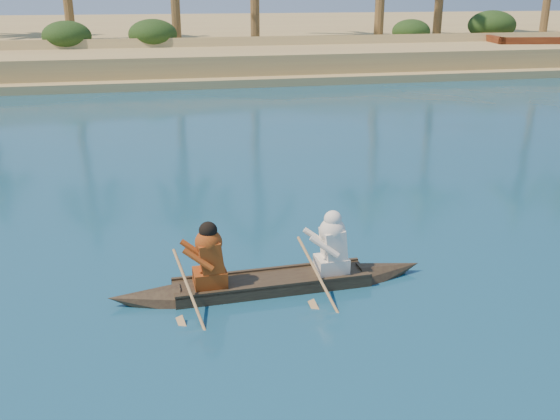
{
  "coord_description": "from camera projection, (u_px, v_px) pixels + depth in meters",
  "views": [
    {
      "loc": [
        5.83,
        -5.72,
        4.22
      ],
      "look_at": [
        7.98,
        4.1,
        0.64
      ],
      "focal_mm": 40.0,
      "sensor_mm": 36.0,
      "label": 1
    }
  ],
  "objects": [
    {
      "name": "sandy_embankment",
      "position": [
        63.0,
        38.0,
        48.48
      ],
      "size": [
        150.0,
        51.0,
        1.5
      ],
      "color": "tan",
      "rests_on": "ground"
    },
    {
      "name": "shrub_cluster",
      "position": [
        31.0,
        46.0,
        34.1
      ],
      "size": [
        100.0,
        6.0,
        2.4
      ],
      "primitive_type": null,
      "color": "black",
      "rests_on": "ground"
    },
    {
      "name": "canoe",
      "position": [
        272.0,
        273.0,
        9.21
      ],
      "size": [
        4.78,
        0.81,
        1.31
      ],
      "rotation": [
        0.0,
        0.0,
        0.04
      ],
      "color": "#3D3321",
      "rests_on": "ground"
    }
  ]
}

